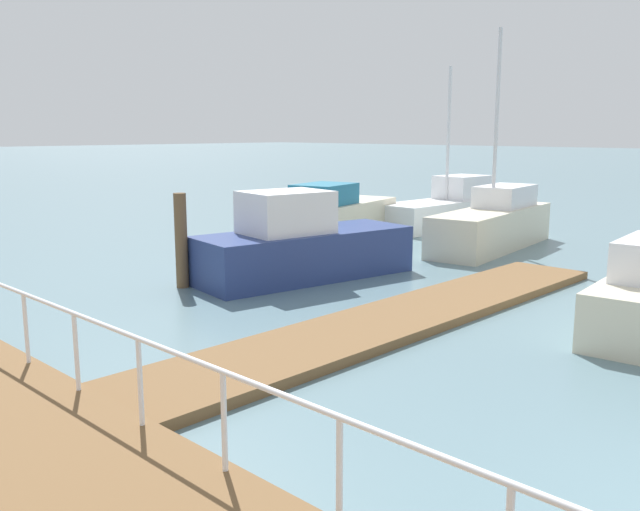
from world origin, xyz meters
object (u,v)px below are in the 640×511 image
moored_boat_3 (336,216)px  moored_boat_0 (449,208)px  moored_boat_4 (494,224)px  moored_boat_1 (301,246)px

moored_boat_3 → moored_boat_0: bearing=-10.9°
moored_boat_0 → moored_boat_3: moored_boat_0 is taller
moored_boat_4 → moored_boat_3: bearing=112.7°
moored_boat_1 → moored_boat_4: 7.71m
moored_boat_0 → moored_boat_1: bearing=-165.8°
moored_boat_1 → moored_boat_3: 6.74m
moored_boat_1 → moored_boat_3: moored_boat_1 is taller
moored_boat_0 → moored_boat_3: 5.64m
moored_boat_1 → moored_boat_0: bearing=14.2°
moored_boat_0 → moored_boat_1: 11.40m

